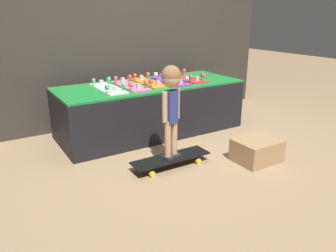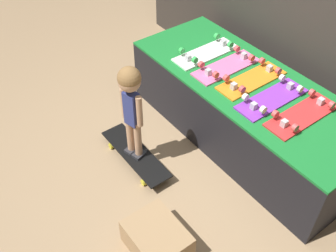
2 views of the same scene
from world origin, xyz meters
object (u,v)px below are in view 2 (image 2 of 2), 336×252
Objects in this scene: skateboard_orange_on_rack at (252,79)px; skateboard_purple_on_rack at (272,98)px; skateboard_white_on_rack at (206,52)px; storage_box at (157,240)px; skateboard_pink_on_rack at (226,66)px; skateboard_on_floor at (136,154)px; skateboard_red_on_rack at (302,114)px; child at (131,97)px.

skateboard_purple_on_rack is (0.26, -0.05, 0.00)m from skateboard_orange_on_rack.
skateboard_white_on_rack reaches higher than storage_box.
skateboard_on_floor is at bearing -92.44° from skateboard_pink_on_rack.
skateboard_orange_on_rack is 1.00× the size of skateboard_red_on_rack.
skateboard_on_floor is 0.60m from child.
skateboard_white_on_rack and skateboard_orange_on_rack have the same top height.
skateboard_orange_on_rack and skateboard_purple_on_rack have the same top height.
skateboard_white_on_rack is at bearing -178.78° from skateboard_red_on_rack.
skateboard_white_on_rack is at bearing 89.77° from child.
child reaches higher than skateboard_white_on_rack.
skateboard_red_on_rack is (0.51, -0.01, 0.00)m from skateboard_orange_on_rack.
skateboard_purple_on_rack is 0.80× the size of skateboard_on_floor.
skateboard_white_on_rack is 1.00× the size of skateboard_pink_on_rack.
child is (0.22, -0.90, 0.08)m from skateboard_white_on_rack.
skateboard_pink_on_rack and skateboard_red_on_rack have the same top height.
skateboard_pink_on_rack is 1.00× the size of skateboard_orange_on_rack.
skateboard_red_on_rack is (1.02, 0.02, 0.00)m from skateboard_white_on_rack.
child is (-0.55, -0.89, 0.08)m from skateboard_purple_on_rack.
skateboard_orange_on_rack reaches higher than skateboard_on_floor.
skateboard_white_on_rack is at bearing 179.08° from skateboard_purple_on_rack.
skateboard_white_on_rack is 1.00× the size of skateboard_purple_on_rack.
child reaches higher than skateboard_pink_on_rack.
skateboard_orange_on_rack is at bearing 110.14° from storage_box.
skateboard_purple_on_rack is at bearing 44.50° from child.
skateboard_red_on_rack is at bearing 1.68° from skateboard_pink_on_rack.
child is (0.00, 0.00, 0.60)m from skateboard_on_floor.
skateboard_pink_on_rack is 1.50m from storage_box.
skateboard_red_on_rack is at bearing 35.13° from child.
skateboard_red_on_rack is at bearing 7.60° from skateboard_purple_on_rack.
skateboard_orange_on_rack is at bearing 72.56° from skateboard_on_floor.
skateboard_purple_on_rack is at bearing 99.67° from storage_box.
skateboard_purple_on_rack is 1.32m from storage_box.
skateboard_white_on_rack is at bearing 179.87° from skateboard_pink_on_rack.
skateboard_on_floor is (-0.81, -0.92, -0.52)m from skateboard_red_on_rack.
storage_box is (0.46, -1.26, -0.49)m from skateboard_orange_on_rack.
skateboard_pink_on_rack is (0.26, -0.00, 0.00)m from skateboard_white_on_rack.
skateboard_orange_on_rack is 0.98m from child.
skateboard_on_floor is at bearing -107.44° from skateboard_orange_on_rack.
skateboard_pink_on_rack is at bearing 87.56° from skateboard_on_floor.
skateboard_white_on_rack is 0.72× the size of child.
skateboard_on_floor is at bearing 156.81° from storage_box.
child is (-0.04, -0.90, 0.08)m from skateboard_pink_on_rack.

